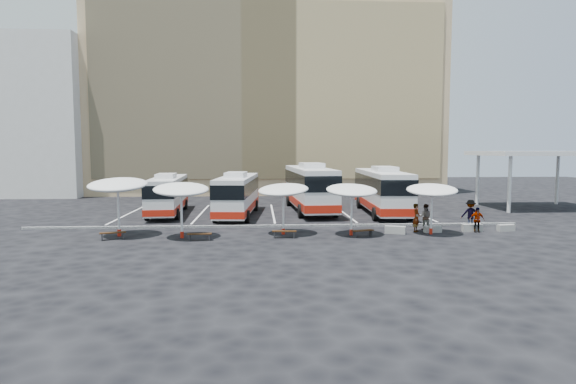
{
  "coord_description": "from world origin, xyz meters",
  "views": [
    {
      "loc": [
        -1.06,
        -32.31,
        5.29
      ],
      "look_at": [
        1.0,
        3.0,
        2.2
      ],
      "focal_mm": 30.0,
      "sensor_mm": 36.0,
      "label": 1
    }
  ],
  "objects": [
    {
      "name": "sunshade_1",
      "position": [
        -5.78,
        -3.33,
        2.93
      ],
      "size": [
        3.76,
        3.8,
        3.45
      ],
      "rotation": [
        0.0,
        0.0,
        0.15
      ],
      "color": "silver",
      "rests_on": "ground"
    },
    {
      "name": "wood_bench_2",
      "position": [
        0.38,
        -3.7,
        0.34
      ],
      "size": [
        1.48,
        0.48,
        0.45
      ],
      "rotation": [
        0.0,
        0.0,
        -0.07
      ],
      "color": "black",
      "rests_on": "ground"
    },
    {
      "name": "apartment_block",
      "position": [
        -28.0,
        28.0,
        9.0
      ],
      "size": [
        14.0,
        14.0,
        18.0
      ],
      "primitive_type": "cube",
      "color": "silver",
      "rests_on": "ground"
    },
    {
      "name": "curb_divider",
      "position": [
        0.0,
        0.5,
        0.07
      ],
      "size": [
        34.0,
        0.25,
        0.15
      ],
      "primitive_type": "cube",
      "color": "black",
      "rests_on": "ground"
    },
    {
      "name": "conc_bench_2",
      "position": [
        12.74,
        -2.06,
        0.24
      ],
      "size": [
        1.29,
        0.47,
        0.48
      ],
      "primitive_type": "cube",
      "rotation": [
        0.0,
        0.0,
        0.04
      ],
      "color": "gray",
      "rests_on": "ground"
    },
    {
      "name": "bus_2",
      "position": [
        3.23,
        9.18,
        2.15
      ],
      "size": [
        3.61,
        13.41,
        4.21
      ],
      "rotation": [
        0.0,
        0.0,
        0.05
      ],
      "color": "silver",
      "rests_on": "ground"
    },
    {
      "name": "passenger_3",
      "position": [
        13.27,
        -0.59,
        0.96
      ],
      "size": [
        1.36,
        0.95,
        1.92
      ],
      "primitive_type": "imported",
      "rotation": [
        0.0,
        0.0,
        2.94
      ],
      "color": "black",
      "rests_on": "ground"
    },
    {
      "name": "passenger_1",
      "position": [
        9.93,
        -1.22,
        0.86
      ],
      "size": [
        1.03,
        0.93,
        1.72
      ],
      "primitive_type": "imported",
      "rotation": [
        0.0,
        0.0,
        2.72
      ],
      "color": "black",
      "rests_on": "ground"
    },
    {
      "name": "conc_bench_1",
      "position": [
        10.01,
        -2.33,
        0.21
      ],
      "size": [
        1.16,
        0.5,
        0.42
      ],
      "primitive_type": "cube",
      "rotation": [
        0.0,
        0.0,
        0.12
      ],
      "color": "gray",
      "rests_on": "ground"
    },
    {
      "name": "bus_3",
      "position": [
        9.04,
        6.99,
        2.03
      ],
      "size": [
        3.39,
        12.65,
        3.98
      ],
      "rotation": [
        0.0,
        0.0,
        -0.05
      ],
      "color": "silver",
      "rests_on": "ground"
    },
    {
      "name": "sunshade_0",
      "position": [
        -9.74,
        -2.49,
        3.16
      ],
      "size": [
        3.61,
        3.66,
        3.72
      ],
      "rotation": [
        0.0,
        0.0,
        -0.02
      ],
      "color": "silver",
      "rests_on": "ground"
    },
    {
      "name": "bus_0",
      "position": [
        -8.68,
        7.76,
        1.74
      ],
      "size": [
        2.93,
        10.82,
        3.4
      ],
      "rotation": [
        0.0,
        0.0,
        0.06
      ],
      "color": "silver",
      "rests_on": "ground"
    },
    {
      "name": "sunshade_4",
      "position": [
        9.7,
        -2.89,
        2.79
      ],
      "size": [
        3.76,
        3.8,
        3.28
      ],
      "rotation": [
        0.0,
        0.0,
        -0.23
      ],
      "color": "silver",
      "rests_on": "ground"
    },
    {
      "name": "sandstone_building",
      "position": [
        0.0,
        31.87,
        12.63
      ],
      "size": [
        42.0,
        18.25,
        29.6
      ],
      "color": "tan",
      "rests_on": "ground"
    },
    {
      "name": "bay_lines",
      "position": [
        0.0,
        8.0,
        0.01
      ],
      "size": [
        24.15,
        12.0,
        0.01
      ],
      "color": "white",
      "rests_on": "ground"
    },
    {
      "name": "wood_bench_0",
      "position": [
        -9.78,
        -3.68,
        0.35
      ],
      "size": [
        1.54,
        0.85,
        0.46
      ],
      "rotation": [
        0.0,
        0.0,
        0.32
      ],
      "color": "black",
      "rests_on": "ground"
    },
    {
      "name": "bus_1",
      "position": [
        -2.86,
        6.24,
        1.83
      ],
      "size": [
        3.32,
        11.43,
        3.58
      ],
      "rotation": [
        0.0,
        0.0,
        -0.08
      ],
      "color": "silver",
      "rests_on": "ground"
    },
    {
      "name": "passenger_2",
      "position": [
        12.89,
        -2.4,
        0.81
      ],
      "size": [
        0.99,
        0.52,
        1.62
      ],
      "primitive_type": "imported",
      "rotation": [
        0.0,
        0.0,
        -0.14
      ],
      "color": "black",
      "rests_on": "ground"
    },
    {
      "name": "wood_bench_1",
      "position": [
        -4.61,
        -4.26,
        0.33
      ],
      "size": [
        1.42,
        0.44,
        0.43
      ],
      "rotation": [
        0.0,
        0.0,
        0.04
      ],
      "color": "black",
      "rests_on": "ground"
    },
    {
      "name": "conc_bench_0",
      "position": [
        7.5,
        -2.59,
        0.24
      ],
      "size": [
        1.35,
        0.88,
        0.48
      ],
      "primitive_type": "cube",
      "rotation": [
        0.0,
        0.0,
        -0.39
      ],
      "color": "gray",
      "rests_on": "ground"
    },
    {
      "name": "wood_bench_3",
      "position": [
        5.2,
        -3.59,
        0.33
      ],
      "size": [
        1.43,
        0.77,
        0.42
      ],
      "rotation": [
        0.0,
        0.0,
        0.31
      ],
      "color": "black",
      "rests_on": "ground"
    },
    {
      "name": "sunshade_2",
      "position": [
        0.39,
        -2.43,
        2.81
      ],
      "size": [
        4.17,
        4.19,
        3.3
      ],
      "rotation": [
        0.0,
        0.0,
        -0.41
      ],
      "color": "silver",
      "rests_on": "ground"
    },
    {
      "name": "passenger_0",
      "position": [
        9.04,
        -2.02,
        0.92
      ],
      "size": [
        0.75,
        0.8,
        1.84
      ],
      "primitive_type": "imported",
      "rotation": [
        0.0,
        0.0,
        0.96
      ],
      "color": "black",
      "rests_on": "ground"
    },
    {
      "name": "conc_bench_3",
      "position": [
        15.0,
        -2.07,
        0.21
      ],
      "size": [
        1.19,
        0.57,
        0.43
      ],
      "primitive_type": "cube",
      "rotation": [
        0.0,
        0.0,
        0.17
      ],
      "color": "gray",
      "rests_on": "ground"
    },
    {
      "name": "service_canopy",
      "position": [
        24.0,
        10.0,
        4.87
      ],
      "size": [
        10.0,
        8.0,
        5.2
      ],
      "color": "silver",
      "rests_on": "ground"
    },
    {
      "name": "ground",
      "position": [
        0.0,
        0.0,
        0.0
      ],
      "size": [
        120.0,
        120.0,
        0.0
      ],
      "primitive_type": "plane",
      "color": "black",
      "rests_on": "ground"
    },
    {
      "name": "sunshade_3",
      "position": [
        4.59,
        -3.0,
        2.8
      ],
      "size": [
        3.43,
        3.47,
        3.3
      ],
      "rotation": [
        0.0,
        0.0,
        0.1
      ],
      "color": "silver",
      "rests_on": "ground"
    }
  ]
}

